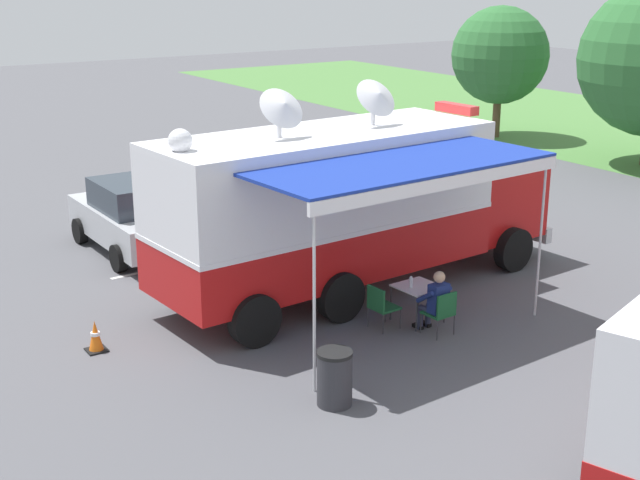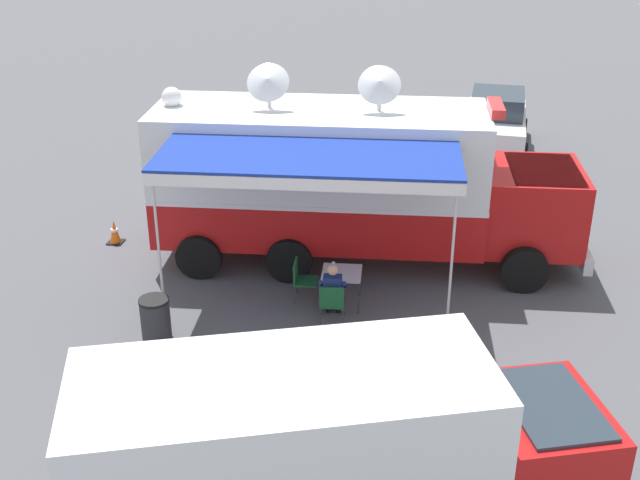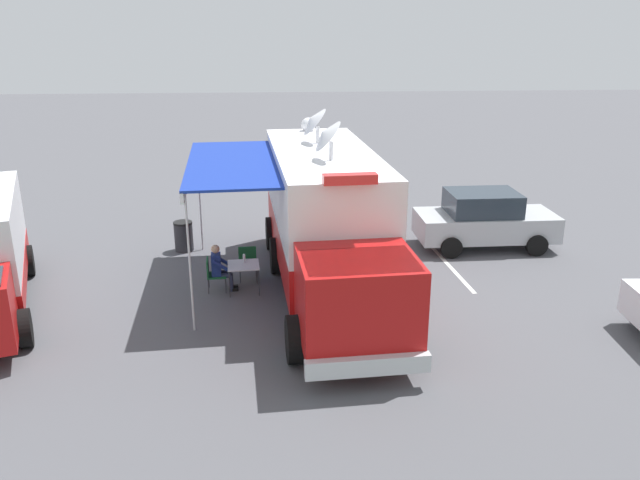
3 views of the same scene
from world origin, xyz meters
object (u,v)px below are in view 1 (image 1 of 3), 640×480
at_px(seated_responder, 435,300).
at_px(car_far_corner, 133,216).
at_px(folding_table, 418,289).
at_px(car_behind_truck, 286,160).
at_px(folding_chair_beside_table, 381,304).
at_px(command_truck, 354,202).
at_px(trash_bin, 335,378).
at_px(water_bottle, 411,282).
at_px(traffic_cone, 95,336).
at_px(folding_chair_at_table, 442,310).

bearing_deg(seated_responder, car_far_corner, -160.12).
distance_m(folding_table, seated_responder, 0.62).
distance_m(folding_table, car_behind_truck, 11.31).
relative_size(folding_table, folding_chair_beside_table, 0.98).
height_order(command_truck, car_far_corner, command_truck).
distance_m(seated_responder, trash_bin, 3.46).
height_order(water_bottle, seated_responder, seated_responder).
xyz_separation_m(folding_chair_beside_table, car_behind_truck, (-10.68, 4.33, 0.37)).
relative_size(trash_bin, car_far_corner, 0.22).
xyz_separation_m(seated_responder, traffic_cone, (-2.68, -5.65, -0.37)).
xyz_separation_m(command_truck, traffic_cone, (0.07, -5.70, -1.67)).
height_order(command_truck, trash_bin, command_truck).
height_order(folding_chair_at_table, car_behind_truck, car_behind_truck).
bearing_deg(command_truck, seated_responder, -1.02).
bearing_deg(water_bottle, traffic_cone, -110.24).
xyz_separation_m(folding_chair_at_table, car_far_corner, (-8.05, -2.86, 0.37)).
bearing_deg(folding_chair_at_table, water_bottle, -173.54).
bearing_deg(folding_chair_beside_table, car_behind_truck, 157.94).
relative_size(water_bottle, seated_responder, 0.18).
xyz_separation_m(folding_chair_at_table, car_behind_truck, (-11.56, 3.56, 0.37)).
distance_m(folding_table, trash_bin, 3.82).
xyz_separation_m(folding_chair_beside_table, trash_bin, (2.03, -2.42, -0.06)).
distance_m(folding_chair_at_table, trash_bin, 3.39).
height_order(command_truck, folding_table, command_truck).
relative_size(water_bottle, folding_chair_at_table, 0.26).
bearing_deg(trash_bin, car_behind_truck, 152.03).
distance_m(trash_bin, traffic_cone, 4.73).
bearing_deg(traffic_cone, command_truck, 90.68).
bearing_deg(trash_bin, traffic_cone, -148.46).
bearing_deg(car_behind_truck, seated_responder, -17.45).
bearing_deg(command_truck, car_behind_truck, 157.77).
xyz_separation_m(command_truck, trash_bin, (4.09, -3.23, -1.49)).
distance_m(folding_table, car_far_corner, 7.83).
bearing_deg(folding_chair_at_table, traffic_cone, -116.87).
xyz_separation_m(water_bottle, folding_chair_at_table, (0.81, 0.09, -0.32)).
height_order(water_bottle, car_far_corner, car_far_corner).
xyz_separation_m(water_bottle, seated_responder, (0.63, 0.08, -0.18)).
bearing_deg(command_truck, folding_chair_beside_table, -21.35).
height_order(seated_responder, car_behind_truck, car_behind_truck).
xyz_separation_m(folding_chair_at_table, seated_responder, (-0.19, -0.01, 0.14)).
bearing_deg(trash_bin, folding_chair_at_table, 109.94).
height_order(water_bottle, car_behind_truck, car_behind_truck).
bearing_deg(command_truck, car_far_corner, -150.52).
height_order(folding_chair_at_table, traffic_cone, folding_chair_at_table).
relative_size(folding_chair_beside_table, traffic_cone, 1.50).
xyz_separation_m(seated_responder, trash_bin, (1.35, -3.18, -0.20)).
relative_size(folding_table, folding_chair_at_table, 0.98).
distance_m(folding_chair_at_table, car_behind_truck, 12.10).
bearing_deg(folding_chair_beside_table, trash_bin, -50.03).
xyz_separation_m(command_truck, seated_responder, (2.75, -0.05, -1.30)).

